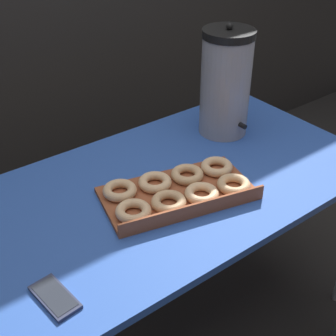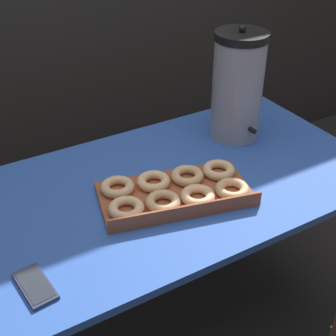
% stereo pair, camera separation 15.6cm
% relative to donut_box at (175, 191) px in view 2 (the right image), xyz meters
% --- Properties ---
extents(ground_plane, '(12.00, 12.00, 0.00)m').
position_rel_donut_box_xyz_m(ground_plane, '(0.03, 0.08, -0.76)').
color(ground_plane, '#2D2B28').
extents(folding_table, '(1.45, 0.79, 0.74)m').
position_rel_donut_box_xyz_m(folding_table, '(0.03, 0.08, -0.07)').
color(folding_table, '#2D56B2').
rests_on(folding_table, ground).
extents(donut_box, '(0.54, 0.37, 0.05)m').
position_rel_donut_box_xyz_m(donut_box, '(0.00, 0.00, 0.00)').
color(donut_box, brown).
rests_on(donut_box, folding_table).
extents(coffee_urn, '(0.20, 0.22, 0.44)m').
position_rel_donut_box_xyz_m(coffee_urn, '(0.41, 0.24, 0.19)').
color(coffee_urn, '#939399').
rests_on(coffee_urn, folding_table).
extents(cell_phone, '(0.09, 0.15, 0.01)m').
position_rel_donut_box_xyz_m(cell_phone, '(-0.51, -0.15, -0.02)').
color(cell_phone, '#2D334C').
rests_on(cell_phone, folding_table).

